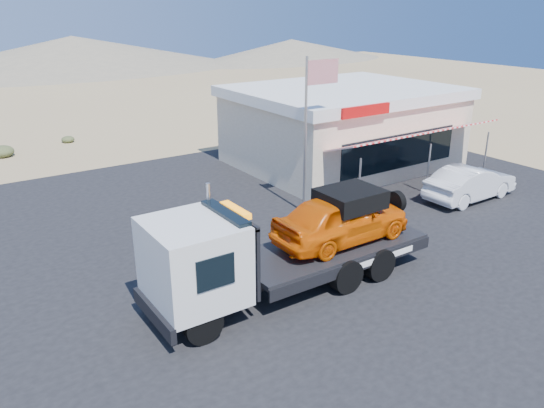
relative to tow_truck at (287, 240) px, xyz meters
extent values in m
plane|color=#9D8059|center=(-0.62, 0.08, -1.55)|extent=(120.00, 120.00, 0.00)
cube|color=black|center=(1.38, 3.08, -1.54)|extent=(32.00, 24.00, 0.02)
cylinder|color=black|center=(-3.21, -1.00, -1.03)|extent=(1.00, 0.30, 1.00)
cylinder|color=black|center=(-3.21, 1.00, -1.03)|extent=(1.00, 0.30, 1.00)
cylinder|color=black|center=(1.29, -1.00, -1.03)|extent=(1.00, 0.55, 1.00)
cylinder|color=black|center=(1.29, 1.00, -1.03)|extent=(1.00, 0.55, 1.00)
cylinder|color=black|center=(2.59, -1.00, -1.03)|extent=(1.00, 0.55, 1.00)
cylinder|color=black|center=(2.59, 1.00, -1.03)|extent=(1.00, 0.55, 1.00)
cube|color=black|center=(0.49, 0.00, -0.88)|extent=(8.20, 1.00, 0.30)
cube|color=silver|center=(-2.91, 0.00, 0.17)|extent=(2.20, 2.35, 2.10)
cube|color=black|center=(-1.96, 0.00, 0.87)|extent=(0.35, 2.00, 0.90)
cube|color=black|center=(-1.66, 0.00, 0.12)|extent=(0.10, 2.20, 2.00)
cube|color=orange|center=(-1.66, 0.00, 1.27)|extent=(0.25, 1.20, 0.15)
cube|color=black|center=(1.59, 0.00, -0.60)|extent=(6.00, 2.30, 0.15)
imported|color=#DB5304|center=(1.99, 0.00, 0.22)|extent=(4.40, 1.77, 1.50)
cube|color=black|center=(2.29, 0.00, 0.79)|extent=(1.80, 1.50, 0.55)
imported|color=silver|center=(10.77, 1.84, -0.81)|extent=(4.39, 1.57, 1.44)
cube|color=beige|center=(9.88, 9.08, 0.17)|extent=(10.00, 8.00, 3.40)
cube|color=white|center=(9.88, 9.08, 2.12)|extent=(10.40, 8.40, 0.50)
cube|color=red|center=(7.38, 4.82, 2.12)|extent=(2.60, 0.12, 0.45)
cube|color=black|center=(9.88, 5.06, -0.03)|extent=(7.00, 0.06, 1.60)
cube|color=red|center=(9.88, 4.18, 0.92)|extent=(9.00, 1.73, 0.61)
cylinder|color=#99999E|center=(5.88, 3.38, -0.43)|extent=(0.08, 0.08, 2.20)
cylinder|color=#99999E|center=(9.88, 3.38, -0.43)|extent=(0.08, 0.08, 2.20)
cylinder|color=#99999E|center=(13.88, 3.38, -0.43)|extent=(0.08, 0.08, 2.20)
cylinder|color=#99999E|center=(4.08, 4.58, 1.47)|extent=(0.10, 0.10, 6.00)
cube|color=#B20C14|center=(4.83, 4.58, 3.87)|extent=(1.50, 0.02, 0.90)
ellipsoid|color=#404927|center=(-4.52, 20.28, -1.22)|extent=(1.22, 1.22, 0.66)
ellipsoid|color=#404927|center=(-0.74, 21.60, -1.35)|extent=(0.75, 0.75, 0.40)
cone|color=#726B59|center=(9.38, 58.08, 0.55)|extent=(44.00, 44.00, 4.20)
cone|color=#726B59|center=(39.38, 54.08, -0.05)|extent=(32.00, 32.00, 3.00)
camera|label=1|loc=(-7.94, -11.01, 6.22)|focal=35.00mm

